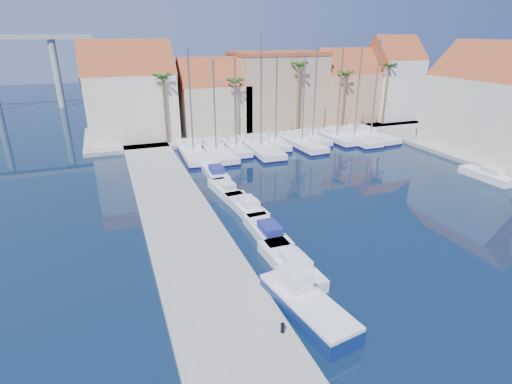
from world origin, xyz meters
TOP-DOWN VIEW (x-y plane):
  - ground at (0.00, 0.00)m, footprint 260.00×260.00m
  - quay_west at (-9.00, 13.50)m, footprint 6.00×77.00m
  - shore_north at (10.00, 48.00)m, footprint 54.00×16.00m
  - bollard at (-6.60, 1.66)m, footprint 0.21×0.21m
  - fishing_boat at (-4.60, 3.02)m, footprint 3.21×6.88m
  - motorboat_west_0 at (-3.41, 7.39)m, footprint 2.30×6.42m
  - motorboat_west_1 at (-3.15, 12.18)m, footprint 1.95×5.99m
  - motorboat_west_2 at (-3.05, 17.40)m, footprint 2.32×6.08m
  - motorboat_west_3 at (-3.60, 21.96)m, footprint 2.23×5.42m
  - motorboat_west_4 at (-3.19, 27.10)m, footprint 2.19×6.15m
  - motorboat_east_1 at (24.00, 16.07)m, footprint 2.08×5.80m
  - sailboat_0 at (-3.78, 36.02)m, footprint 3.42×11.47m
  - sailboat_1 at (-1.02, 35.42)m, footprint 3.26×11.48m
  - sailboat_2 at (2.00, 36.09)m, footprint 2.77×8.83m
  - sailboat_3 at (5.04, 35.23)m, footprint 3.49×12.09m
  - sailboat_4 at (7.90, 36.71)m, footprint 2.95×8.59m
  - sailboat_5 at (11.12, 35.39)m, footprint 3.50×11.03m
  - sailboat_6 at (13.78, 37.01)m, footprint 2.45×8.39m
  - sailboat_7 at (17.10, 36.00)m, footprint 2.78×8.80m
  - sailboat_8 at (19.80, 35.75)m, footprint 3.14×11.45m
  - sailboat_9 at (22.77, 35.91)m, footprint 3.81×11.13m
  - building_0 at (-10.00, 47.00)m, footprint 12.30×9.00m
  - building_1 at (2.00, 47.00)m, footprint 10.30×8.00m
  - building_2 at (13.00, 48.00)m, footprint 14.20×10.20m
  - building_3 at (25.00, 47.00)m, footprint 10.30×8.00m
  - building_4 at (34.00, 46.00)m, footprint 8.30×8.00m
  - building_6 at (32.00, 24.00)m, footprint 9.00×14.30m
  - palm_0 at (-6.00, 42.00)m, footprint 2.60×2.60m
  - palm_1 at (4.00, 42.00)m, footprint 2.60×2.60m
  - palm_2 at (14.00, 42.00)m, footprint 2.60×2.60m
  - palm_3 at (22.00, 42.00)m, footprint 2.60×2.60m
  - palm_4 at (30.00, 42.00)m, footprint 2.60×2.60m

SIDE VIEW (x-z plane):
  - ground at x=0.00m, z-range 0.00..0.00m
  - quay_west at x=-9.00m, z-range 0.00..0.50m
  - shore_north at x=10.00m, z-range 0.00..0.50m
  - motorboat_west_0 at x=-3.41m, z-range -0.19..1.21m
  - motorboat_west_1 at x=-3.15m, z-range -0.19..1.21m
  - motorboat_east_1 at x=24.00m, z-range -0.19..1.21m
  - motorboat_west_2 at x=-3.05m, z-range -0.19..1.21m
  - motorboat_west_3 at x=-3.60m, z-range -0.19..1.21m
  - motorboat_west_4 at x=-3.19m, z-range -0.19..1.21m
  - sailboat_1 at x=-1.02m, z-range -5.39..6.51m
  - sailboat_5 at x=11.12m, z-range -5.61..6.75m
  - sailboat_0 at x=-3.78m, z-range -5.96..7.10m
  - sailboat_3 at x=5.04m, z-range -6.76..7.92m
  - sailboat_8 at x=19.80m, z-range -6.64..7.82m
  - sailboat_9 at x=22.77m, z-range -6.37..7.55m
  - sailboat_2 at x=2.00m, z-range -5.38..6.58m
  - sailboat_4 at x=7.90m, z-range -5.46..6.68m
  - sailboat_7 at x=17.10m, z-range -6.22..7.48m
  - sailboat_6 at x=13.78m, z-range -6.35..7.65m
  - bollard at x=-6.60m, z-range 0.50..1.04m
  - fishing_boat at x=-4.60m, z-range -0.39..1.93m
  - building_1 at x=2.00m, z-range -0.20..10.80m
  - building_3 at x=25.00m, z-range -0.14..11.86m
  - building_2 at x=13.00m, z-range 0.51..12.01m
  - building_6 at x=32.00m, z-range -0.23..13.27m
  - building_0 at x=-10.00m, z-range -0.23..13.27m
  - building_4 at x=34.00m, z-range -0.03..13.97m
  - palm_1 at x=4.00m, z-range 3.56..12.71m
  - palm_3 at x=22.00m, z-range 3.78..13.43m
  - palm_0 at x=-6.00m, z-range 4.00..14.15m
  - palm_4 at x=30.00m, z-range 4.22..14.87m
  - palm_2 at x=14.00m, z-range 4.44..15.59m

